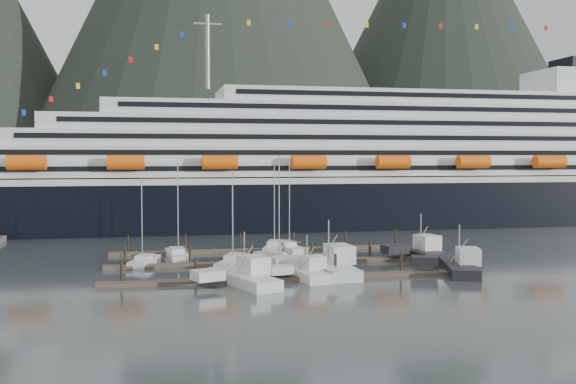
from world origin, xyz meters
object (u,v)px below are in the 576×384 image
Objects in this scene: sailboat_e at (177,255)px; trawler_a at (243,277)px; sailboat_g at (287,248)px; sailboat_d at (276,259)px; trawler_c at (327,266)px; sailboat_c at (235,263)px; sailboat_f at (275,248)px; cruise_ship at (383,172)px; sailboat_a at (144,262)px; trawler_d at (458,266)px; trawler_e at (420,253)px; trawler_b at (306,273)px.

trawler_a is at bearing -168.36° from sailboat_e.
sailboat_e reaches higher than sailboat_g.
sailboat_d reaches higher than trawler_c.
trawler_c is (5.07, -10.59, 0.54)m from sailboat_d.
sailboat_f reaches higher than sailboat_c.
cruise_ship is 13.47× the size of trawler_c.
sailboat_g is (-30.37, -38.56, -11.61)m from cruise_ship.
sailboat_d is at bearing -77.24° from sailboat_a.
trawler_e is at bearing 16.76° from trawler_d.
sailboat_e is 1.01× the size of trawler_c.
sailboat_a is at bearing 85.48° from trawler_d.
trawler_c is (12.13, 5.81, 0.07)m from trawler_a.
trawler_a is at bearing 94.98° from trawler_b.
trawler_a is at bearing 179.95° from sailboat_f.
cruise_ship reaches higher than trawler_d.
sailboat_d is at bearing -172.15° from sailboat_f.
trawler_c is at bearing -171.66° from sailboat_d.
sailboat_g reaches higher than trawler_e.
sailboat_a is 0.86× the size of sailboat_g.
trawler_e is at bearing -111.26° from sailboat_d.
sailboat_g is (23.09, 10.34, 0.01)m from sailboat_a.
trawler_d is at bearing 170.67° from trawler_e.
sailboat_c reaches higher than trawler_a.
trawler_c is at bearing -101.52° from sailboat_c.
sailboat_d reaches higher than sailboat_e.
sailboat_c is 17.51m from sailboat_g.
trawler_e is (20.76, 12.76, 0.14)m from trawler_b.
sailboat_e is at bearing 66.79° from trawler_e.
sailboat_f is (16.21, 4.93, 0.00)m from sailboat_e.
trawler_b is (20.36, -15.58, 0.40)m from sailboat_a.
sailboat_d reaches higher than trawler_d.
trawler_d is (36.34, -21.05, 0.47)m from sailboat_e.
trawler_e reaches higher than trawler_b.
cruise_ship is 12.90× the size of sailboat_d.
sailboat_a reaches higher than trawler_d.
cruise_ship is 50.44m from sailboat_g.
cruise_ship is at bearing -51.45° from sailboat_g.
cruise_ship reaches higher than sailboat_g.
sailboat_g is 30.13m from trawler_a.
trawler_a is at bearing 145.21° from sailboat_g.
sailboat_f reaches higher than sailboat_a.
trawler_a is 0.85× the size of trawler_c.
sailboat_g is 1.53× the size of trawler_b.
sailboat_g is at bearing -77.89° from sailboat_f.
sailboat_e is 1.24× the size of trawler_d.
trawler_e is (22.05, -1.54, 0.52)m from sailboat_d.
trawler_d is 1.03× the size of trawler_e.
sailboat_e is 1.08× the size of sailboat_f.
trawler_a is (7.05, -23.28, 0.46)m from sailboat_e.
sailboat_a is at bearing -137.54° from cruise_ship.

